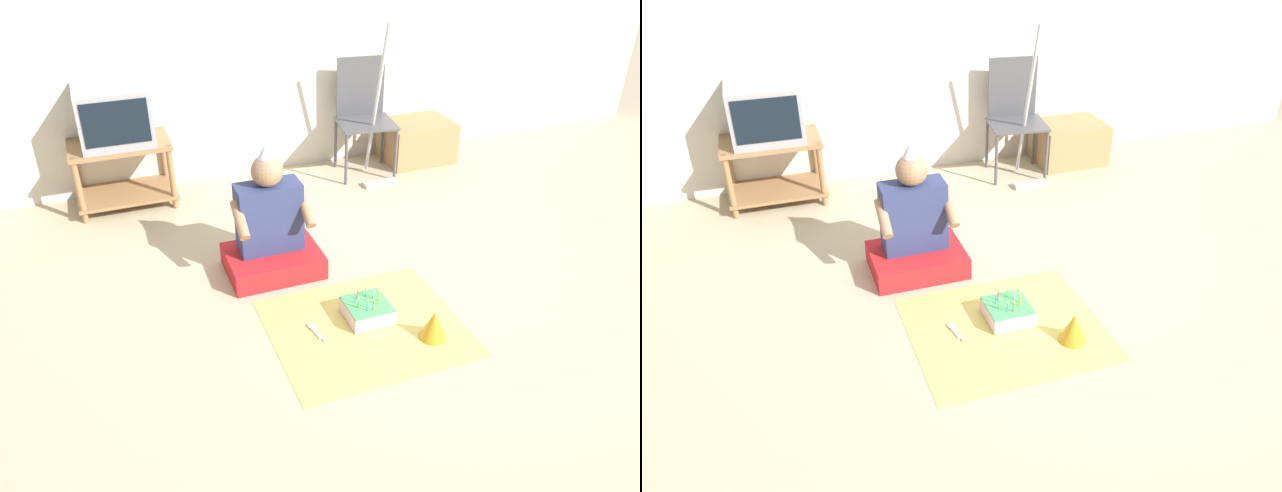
# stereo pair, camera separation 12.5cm
# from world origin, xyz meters

# --- Properties ---
(ground_plane) EXTENTS (16.00, 16.00, 0.00)m
(ground_plane) POSITION_xyz_m (0.00, 0.00, 0.00)
(ground_plane) COLOR tan
(wall_back) EXTENTS (6.40, 0.06, 2.55)m
(wall_back) POSITION_xyz_m (0.00, 2.15, 1.27)
(wall_back) COLOR beige
(wall_back) RESTS_ON ground_plane
(tv_stand) EXTENTS (0.71, 0.44, 0.49)m
(tv_stand) POSITION_xyz_m (-1.66, 1.90, 0.29)
(tv_stand) COLOR #997047
(tv_stand) RESTS_ON ground_plane
(tv) EXTENTS (0.50, 0.43, 0.40)m
(tv) POSITION_xyz_m (-1.66, 1.90, 0.69)
(tv) COLOR #99999E
(tv) RESTS_ON tv_stand
(folding_chair) EXTENTS (0.49, 0.44, 0.91)m
(folding_chair) POSITION_xyz_m (0.24, 1.86, 0.52)
(folding_chair) COLOR #4C4C51
(folding_chair) RESTS_ON ground_plane
(cardboard_box_stack) EXTENTS (0.57, 0.44, 0.34)m
(cardboard_box_stack) POSITION_xyz_m (0.76, 1.87, 0.17)
(cardboard_box_stack) COLOR #A87F51
(cardboard_box_stack) RESTS_ON ground_plane
(dust_mop) EXTENTS (0.28, 0.33, 1.25)m
(dust_mop) POSITION_xyz_m (0.26, 1.59, 0.37)
(dust_mop) COLOR #B2ADA3
(dust_mop) RESTS_ON ground_plane
(person_seated) EXTENTS (0.57, 0.43, 0.84)m
(person_seated) POSITION_xyz_m (-0.91, 0.66, 0.26)
(person_seated) COLOR red
(person_seated) RESTS_ON ground_plane
(party_cloth) EXTENTS (1.05, 0.90, 0.01)m
(party_cloth) POSITION_xyz_m (-0.60, -0.09, 0.00)
(party_cloth) COLOR #EAD666
(party_cloth) RESTS_ON ground_plane
(birthday_cake) EXTENTS (0.24, 0.24, 0.16)m
(birthday_cake) POSITION_xyz_m (-0.56, -0.01, 0.05)
(birthday_cake) COLOR silver
(birthday_cake) RESTS_ON party_cloth
(party_hat_blue) EXTENTS (0.15, 0.15, 0.17)m
(party_hat_blue) POSITION_xyz_m (-0.30, -0.29, 0.09)
(party_hat_blue) COLOR gold
(party_hat_blue) RESTS_ON party_cloth
(plastic_spoon_near) EXTENTS (0.04, 0.15, 0.01)m
(plastic_spoon_near) POSITION_xyz_m (-0.88, 0.00, 0.01)
(plastic_spoon_near) COLOR white
(plastic_spoon_near) RESTS_ON party_cloth
(plastic_spoon_far) EXTENTS (0.04, 0.14, 0.01)m
(plastic_spoon_far) POSITION_xyz_m (-0.87, -0.03, 0.01)
(plastic_spoon_far) COLOR white
(plastic_spoon_far) RESTS_ON party_cloth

